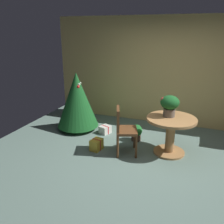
% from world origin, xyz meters
% --- Properties ---
extents(ground_plane, '(6.60, 6.60, 0.00)m').
position_xyz_m(ground_plane, '(0.00, 0.00, 0.00)').
color(ground_plane, slate).
extents(back_wall_panel, '(6.00, 0.10, 2.60)m').
position_xyz_m(back_wall_panel, '(0.00, 2.20, 1.30)').
color(back_wall_panel, tan).
rests_on(back_wall_panel, ground_plane).
extents(round_dining_table, '(0.92, 0.92, 0.72)m').
position_xyz_m(round_dining_table, '(0.26, 0.57, 0.48)').
color(round_dining_table, '#B27F4C').
rests_on(round_dining_table, ground_plane).
extents(flower_vase, '(0.35, 0.35, 0.40)m').
position_xyz_m(flower_vase, '(0.19, 0.64, 0.96)').
color(flower_vase, '#665B51').
rests_on(flower_vase, round_dining_table).
extents(wooden_chair_left_near, '(0.52, 0.56, 0.91)m').
position_xyz_m(wooden_chair_left_near, '(-0.59, 0.26, 0.52)').
color(wooden_chair_left_near, brown).
rests_on(wooden_chair_left_near, ground_plane).
extents(holiday_tree, '(0.97, 0.97, 1.36)m').
position_xyz_m(holiday_tree, '(-1.98, 1.03, 0.73)').
color(holiday_tree, brown).
rests_on(holiday_tree, ground_plane).
extents(gift_box_gold, '(0.22, 0.28, 0.22)m').
position_xyz_m(gift_box_gold, '(-1.11, 0.19, 0.11)').
color(gift_box_gold, gold).
rests_on(gift_box_gold, ground_plane).
extents(gift_box_cream, '(0.28, 0.30, 0.18)m').
position_xyz_m(gift_box_cream, '(-1.27, 1.01, 0.09)').
color(gift_box_cream, silver).
rests_on(gift_box_cream, ground_plane).
extents(potted_plant, '(0.26, 0.26, 0.36)m').
position_xyz_m(potted_plant, '(-0.50, 0.89, 0.19)').
color(potted_plant, '#4C382D').
rests_on(potted_plant, ground_plane).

